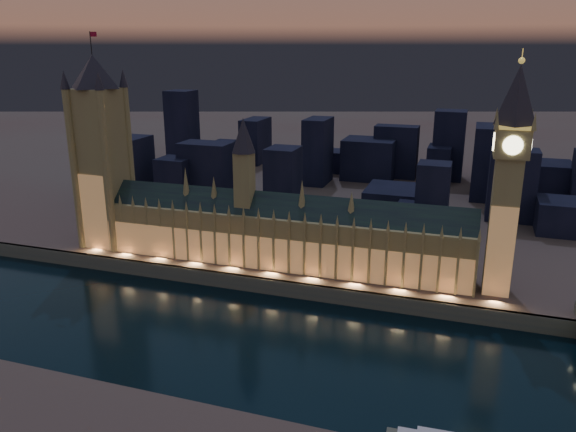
% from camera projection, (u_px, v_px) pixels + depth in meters
% --- Properties ---
extents(ground_plane, '(2000.00, 2000.00, 0.00)m').
position_uv_depth(ground_plane, '(238.00, 331.00, 249.60)').
color(ground_plane, black).
rests_on(ground_plane, ground).
extents(north_bank, '(2000.00, 960.00, 8.00)m').
position_uv_depth(north_bank, '(399.00, 141.00, 720.04)').
color(north_bank, '#523734').
rests_on(north_bank, ground).
extents(embankment_wall, '(2000.00, 2.50, 8.00)m').
position_uv_depth(embankment_wall, '(270.00, 286.00, 285.62)').
color(embankment_wall, '#454E4E').
rests_on(embankment_wall, ground).
extents(palace_of_westminster, '(202.00, 22.28, 78.00)m').
position_uv_depth(palace_of_westminster, '(278.00, 232.00, 298.70)').
color(palace_of_westminster, '#8F7D52').
rests_on(palace_of_westminster, north_bank).
extents(victoria_tower, '(31.68, 31.68, 120.85)m').
position_uv_depth(victoria_tower, '(101.00, 144.00, 319.30)').
color(victoria_tower, '#8F7D52').
rests_on(victoria_tower, north_bank).
extents(elizabeth_tower, '(18.00, 18.00, 112.43)m').
position_uv_depth(elizabeth_tower, '(510.00, 163.00, 252.31)').
color(elizabeth_tower, '#8F7D52').
rests_on(elizabeth_tower, north_bank).
extents(city_backdrop, '(460.21, 215.63, 70.81)m').
position_uv_depth(city_backdrop, '(395.00, 163.00, 453.85)').
color(city_backdrop, black).
rests_on(city_backdrop, north_bank).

